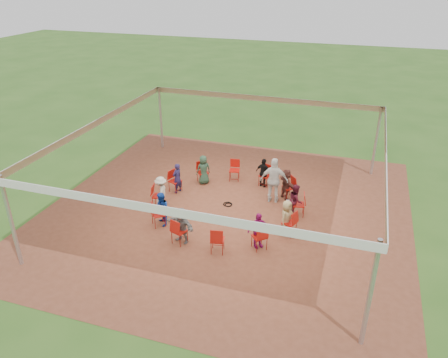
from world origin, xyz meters
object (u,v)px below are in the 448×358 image
(person_seated_3, at_px, (204,170))
(cable_coil, at_px, (228,204))
(chair_0, at_px, (299,204))
(chair_7, at_px, (158,214))
(chair_11, at_px, (289,223))
(laptop, at_px, (291,201))
(person_seated_4, at_px, (177,178))
(chair_1, at_px, (289,188))
(chair_2, at_px, (265,176))
(person_seated_5, at_px, (161,192))
(person_seated_8, at_px, (258,230))
(person_seated_6, at_px, (161,209))
(chair_5, at_px, (175,181))
(chair_3, at_px, (234,170))
(person_seated_0, at_px, (296,200))
(chair_8, at_px, (179,231))
(chair_10, at_px, (259,237))
(standing_person, at_px, (274,180))
(person_seated_7, at_px, (182,225))
(chair_4, at_px, (203,172))
(person_seated_9, at_px, (286,217))
(chair_9, at_px, (217,240))
(person_seated_2, at_px, (264,173))
(person_seated_1, at_px, (286,184))

(person_seated_3, relative_size, cable_coil, 2.84)
(chair_0, relative_size, chair_7, 1.00)
(chair_11, height_order, laptop, chair_11)
(chair_7, height_order, person_seated_4, person_seated_4)
(chair_1, height_order, laptop, chair_1)
(chair_2, distance_m, laptop, 2.47)
(chair_7, distance_m, person_seated_5, 1.33)
(person_seated_8, bearing_deg, person_seated_6, 135.00)
(chair_5, bearing_deg, person_seated_5, 20.05)
(chair_7, bearing_deg, chair_1, 90.00)
(chair_3, xyz_separation_m, chair_5, (-1.96, -1.70, 0.00))
(chair_1, bearing_deg, person_seated_0, 159.95)
(chair_8, distance_m, person_seated_8, 2.54)
(chair_0, height_order, chair_8, same)
(chair_8, xyz_separation_m, chair_10, (2.55, 0.50, 0.00))
(standing_person, bearing_deg, chair_1, -141.96)
(person_seated_7, height_order, person_seated_8, same)
(chair_5, height_order, person_seated_3, person_seated_3)
(chair_7, xyz_separation_m, person_seated_8, (3.58, -0.16, 0.17))
(chair_2, distance_m, chair_8, 5.19)
(chair_4, distance_m, person_seated_9, 4.90)
(laptop, bearing_deg, chair_2, 24.28)
(chair_11, distance_m, person_seated_5, 4.90)
(person_seated_7, bearing_deg, person_seated_6, 165.00)
(chair_9, distance_m, person_seated_8, 1.33)
(chair_2, distance_m, cable_coil, 2.28)
(chair_2, xyz_separation_m, person_seated_0, (1.59, -1.98, 0.17))
(person_seated_2, distance_m, person_seated_4, 3.50)
(person_seated_0, bearing_deg, chair_4, 59.22)
(person_seated_9, bearing_deg, chair_7, 120.78)
(chair_0, relative_size, person_seated_2, 0.73)
(chair_7, distance_m, person_seated_0, 4.90)
(person_seated_3, distance_m, standing_person, 3.17)
(chair_7, height_order, person_seated_1, person_seated_1)
(person_seated_7, distance_m, person_seated_8, 2.48)
(chair_9, height_order, chair_11, same)
(chair_9, relative_size, laptop, 2.55)
(chair_9, xyz_separation_m, person_seated_4, (-2.84, 3.35, 0.17))
(chair_2, relative_size, chair_4, 1.00)
(chair_5, bearing_deg, chair_8, 45.00)
(chair_11, bearing_deg, person_seated_7, 133.64)
(person_seated_2, relative_size, standing_person, 0.69)
(chair_10, bearing_deg, person_seated_4, 104.64)
(chair_4, distance_m, person_seated_2, 2.54)
(person_seated_0, height_order, person_seated_3, same)
(person_seated_2, bearing_deg, cable_coil, 83.59)
(chair_1, relative_size, person_seated_4, 0.73)
(chair_5, xyz_separation_m, person_seated_0, (4.88, -0.37, 0.17))
(chair_4, bearing_deg, chair_7, 45.00)
(person_seated_2, distance_m, person_seated_8, 4.29)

